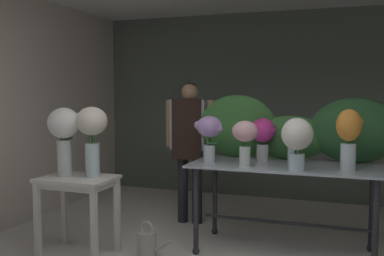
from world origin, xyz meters
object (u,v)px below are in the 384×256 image
object	(u,v)px
florist	(190,137)
vase_blush_anemones	(245,136)
vase_sunset_lilies	(349,135)
watering_can	(147,244)
side_table_white	(78,189)
vase_lilac_carnations	(209,132)
vase_cream_lisianthus_tall	(92,132)
vase_ivory_snapdragons	(297,138)
vase_violet_roses	(293,137)
vase_magenta_dahlias	(263,135)
display_table_glass	(285,179)
vase_white_roses_tall	(64,132)

from	to	relation	value
florist	vase_blush_anemones	bearing A→B (deg)	-45.74
vase_blush_anemones	vase_sunset_lilies	bearing A→B (deg)	6.49
florist	watering_can	bearing A→B (deg)	-90.45
side_table_white	vase_lilac_carnations	xyz separation A→B (m)	(1.11, 0.58, 0.53)
vase_cream_lisianthus_tall	watering_can	size ratio (longest dim) A/B	1.86
vase_sunset_lilies	vase_blush_anemones	bearing A→B (deg)	-173.51
vase_ivory_snapdragons	side_table_white	bearing A→B (deg)	-168.67
vase_lilac_carnations	vase_violet_roses	bearing A→B (deg)	10.17
vase_magenta_dahlias	vase_lilac_carnations	bearing A→B (deg)	-151.77
vase_violet_roses	vase_magenta_dahlias	xyz separation A→B (m)	(-0.31, 0.11, -0.00)
vase_sunset_lilies	watering_can	bearing A→B (deg)	-167.64
vase_blush_anemones	vase_ivory_snapdragons	world-z (taller)	vase_ivory_snapdragons
florist	display_table_glass	bearing A→B (deg)	-27.53
vase_blush_anemones	vase_cream_lisianthus_tall	world-z (taller)	vase_cream_lisianthus_tall
vase_magenta_dahlias	florist	bearing A→B (deg)	152.42
side_table_white	vase_sunset_lilies	size ratio (longest dim) A/B	1.40
side_table_white	vase_violet_roses	size ratio (longest dim) A/B	1.71
vase_lilac_carnations	watering_can	bearing A→B (deg)	-139.88
florist	vase_lilac_carnations	size ratio (longest dim) A/B	3.64
vase_violet_roses	vase_ivory_snapdragons	world-z (taller)	vase_ivory_snapdragons
vase_magenta_dahlias	vase_cream_lisianthus_tall	world-z (taller)	vase_cream_lisianthus_tall
side_table_white	vase_cream_lisianthus_tall	bearing A→B (deg)	19.95
vase_violet_roses	vase_white_roses_tall	xyz separation A→B (m)	(-2.02, -0.72, 0.04)
vase_blush_anemones	watering_can	xyz separation A→B (m)	(-0.86, -0.28, -1.01)
vase_sunset_lilies	watering_can	world-z (taller)	vase_sunset_lilies
vase_violet_roses	vase_lilac_carnations	xyz separation A→B (m)	(-0.78, -0.14, 0.03)
display_table_glass	vase_blush_anemones	size ratio (longest dim) A/B	4.20
display_table_glass	side_table_white	xyz separation A→B (m)	(-1.83, -0.71, -0.08)
display_table_glass	vase_blush_anemones	bearing A→B (deg)	-143.29
side_table_white	vase_cream_lisianthus_tall	distance (m)	0.56
display_table_glass	vase_white_roses_tall	size ratio (longest dim) A/B	2.74
vase_white_roses_tall	watering_can	distance (m)	1.30
vase_cream_lisianthus_tall	vase_magenta_dahlias	bearing A→B (deg)	28.41
side_table_white	vase_blush_anemones	size ratio (longest dim) A/B	1.78
vase_ivory_snapdragons	vase_magenta_dahlias	distance (m)	0.58
watering_can	vase_ivory_snapdragons	bearing A→B (deg)	9.30
vase_sunset_lilies	vase_magenta_dahlias	world-z (taller)	vase_sunset_lilies
vase_ivory_snapdragons	vase_cream_lisianthus_tall	bearing A→B (deg)	-169.33
display_table_glass	vase_sunset_lilies	world-z (taller)	vase_sunset_lilies
side_table_white	vase_violet_roses	xyz separation A→B (m)	(1.89, 0.72, 0.49)
vase_cream_lisianthus_tall	florist	bearing A→B (deg)	68.40
vase_white_roses_tall	watering_can	xyz separation A→B (m)	(0.76, 0.17, -1.04)
vase_sunset_lilies	vase_lilac_carnations	xyz separation A→B (m)	(-1.27, 0.02, -0.01)
display_table_glass	vase_cream_lisianthus_tall	distance (m)	1.87
display_table_glass	vase_violet_roses	distance (m)	0.42
vase_blush_anemones	vase_cream_lisianthus_tall	size ratio (longest dim) A/B	0.64
vase_violet_roses	vase_sunset_lilies	bearing A→B (deg)	-18.04
vase_lilac_carnations	vase_cream_lisianthus_tall	size ratio (longest dim) A/B	0.69
vase_white_roses_tall	vase_ivory_snapdragons	bearing A→B (deg)	10.62
vase_lilac_carnations	vase_magenta_dahlias	distance (m)	0.54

